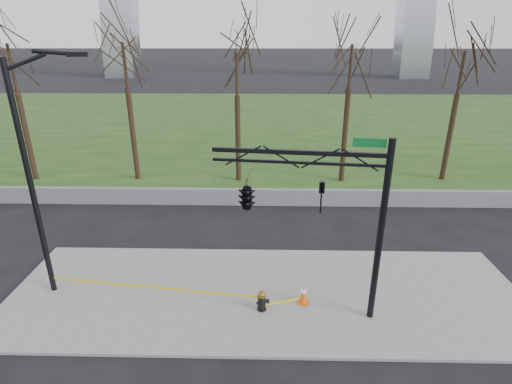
{
  "coord_description": "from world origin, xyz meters",
  "views": [
    {
      "loc": [
        -0.09,
        -11.72,
        8.62
      ],
      "look_at": [
        -0.4,
        2.0,
        3.13
      ],
      "focal_mm": 27.91,
      "sensor_mm": 36.0,
      "label": 1
    }
  ],
  "objects_px": {
    "fire_hydrant": "(262,301)",
    "traffic_cone": "(304,294)",
    "street_light": "(35,167)",
    "traffic_signal_mast": "(272,195)"
  },
  "relations": [
    {
      "from": "fire_hydrant",
      "to": "street_light",
      "type": "xyz_separation_m",
      "value": [
        -7.23,
        1.01,
        4.25
      ]
    },
    {
      "from": "fire_hydrant",
      "to": "traffic_signal_mast",
      "type": "distance_m",
      "value": 3.72
    },
    {
      "from": "traffic_signal_mast",
      "to": "traffic_cone",
      "type": "bearing_deg",
      "value": 19.96
    },
    {
      "from": "traffic_cone",
      "to": "fire_hydrant",
      "type": "bearing_deg",
      "value": -164.39
    },
    {
      "from": "traffic_cone",
      "to": "traffic_signal_mast",
      "type": "relative_size",
      "value": 0.11
    },
    {
      "from": "street_light",
      "to": "traffic_signal_mast",
      "type": "bearing_deg",
      "value": -22.54
    },
    {
      "from": "traffic_cone",
      "to": "street_light",
      "type": "distance_m",
      "value": 9.64
    },
    {
      "from": "fire_hydrant",
      "to": "traffic_cone",
      "type": "bearing_deg",
      "value": 2.21
    },
    {
      "from": "fire_hydrant",
      "to": "traffic_cone",
      "type": "xyz_separation_m",
      "value": [
        1.4,
        0.39,
        -0.0
      ]
    },
    {
      "from": "fire_hydrant",
      "to": "street_light",
      "type": "height_order",
      "value": "street_light"
    }
  ]
}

